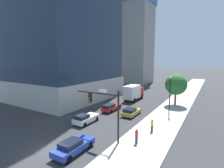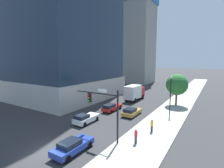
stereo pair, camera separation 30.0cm
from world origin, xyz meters
name	(u,v)px [view 1 (the left image)]	position (x,y,z in m)	size (l,w,h in m)	color
ground_plane	(50,151)	(0.00, 0.00, 0.00)	(400.00, 400.00, 0.00)	#333335
sidewalk	(171,111)	(7.61, 20.00, 0.07)	(5.45, 120.00, 0.15)	#B2AFA8
construction_building	(132,37)	(-15.51, 53.96, 18.23)	(15.46, 18.21, 41.09)	gray
traffic_light_pole	(104,105)	(3.50, 4.69, 4.15)	(5.71, 0.48, 5.81)	black
street_lamp	(170,89)	(7.59, 18.31, 4.28)	(0.44, 0.44, 6.39)	black
street_tree	(176,84)	(7.36, 24.58, 4.32)	(4.19, 4.19, 6.28)	brown
car_gold	(131,112)	(2.34, 14.42, 0.66)	(1.94, 4.18, 1.32)	#AD8938
car_blue	(73,146)	(2.34, 0.91, 0.70)	(1.81, 4.50, 1.37)	#233D9E
car_white	(86,118)	(-1.81, 7.78, 0.72)	(1.81, 4.16, 1.45)	silver
car_red	(111,107)	(-1.81, 14.87, 0.70)	(1.72, 4.62, 1.38)	red
box_truck	(133,92)	(-1.81, 24.70, 1.91)	(2.37, 6.58, 3.46)	#B21E1E
pedestrian_yellow_shirt	(152,125)	(7.45, 9.57, 0.95)	(0.34, 0.34, 1.57)	#38334C
pedestrian_red_shirt	(137,136)	(6.97, 5.74, 0.95)	(0.34, 0.34, 1.58)	#38334C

